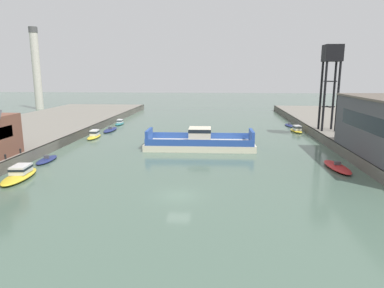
# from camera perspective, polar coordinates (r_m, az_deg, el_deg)

# --- Properties ---
(ground_plane) EXTENTS (400.00, 400.00, 0.00)m
(ground_plane) POSITION_cam_1_polar(r_m,az_deg,el_deg) (37.49, -2.24, -8.56)
(ground_plane) COLOR #4C6656
(chain_ferry) EXTENTS (19.04, 7.52, 3.65)m
(chain_ferry) POSITION_cam_1_polar(r_m,az_deg,el_deg) (60.29, 1.30, 0.30)
(chain_ferry) COLOR beige
(chain_ferry) RESTS_ON ground
(moored_boat_near_left) EXTENTS (2.23, 7.55, 0.98)m
(moored_boat_near_left) POSITION_cam_1_polar(r_m,az_deg,el_deg) (81.09, -13.34, 2.30)
(moored_boat_near_left) COLOR navy
(moored_boat_near_left) RESTS_ON ground
(moored_boat_near_right) EXTENTS (2.65, 5.78, 1.51)m
(moored_boat_near_right) POSITION_cam_1_polar(r_m,az_deg,el_deg) (80.89, 16.87, 2.31)
(moored_boat_near_right) COLOR yellow
(moored_boat_near_right) RESTS_ON ground
(moored_boat_mid_left) EXTENTS (2.14, 6.09, 1.24)m
(moored_boat_mid_left) POSITION_cam_1_polar(r_m,az_deg,el_deg) (91.11, -11.84, 3.50)
(moored_boat_mid_left) COLOR #237075
(moored_boat_mid_left) RESTS_ON ground
(moored_boat_mid_right) EXTENTS (3.47, 8.03, 1.56)m
(moored_boat_mid_right) POSITION_cam_1_polar(r_m,az_deg,el_deg) (48.44, -26.54, -4.41)
(moored_boat_mid_right) COLOR yellow
(moored_boat_mid_right) RESTS_ON ground
(moored_boat_far_left) EXTENTS (2.26, 5.89, 0.90)m
(moored_boat_far_left) POSITION_cam_1_polar(r_m,az_deg,el_deg) (56.19, -22.86, -2.39)
(moored_boat_far_left) COLOR navy
(moored_boat_far_left) RESTS_ON ground
(moored_boat_far_right) EXTENTS (2.91, 7.69, 1.09)m
(moored_boat_far_right) POSITION_cam_1_polar(r_m,az_deg,el_deg) (51.51, 22.84, -3.50)
(moored_boat_far_right) COLOR red
(moored_boat_far_right) RESTS_ON ground
(moored_boat_upstream_a) EXTENTS (1.99, 5.34, 0.90)m
(moored_boat_upstream_a) POSITION_cam_1_polar(r_m,az_deg,el_deg) (89.38, 15.74, 2.99)
(moored_boat_upstream_a) COLOR navy
(moored_boat_upstream_a) RESTS_ON ground
(moored_boat_upstream_b) EXTENTS (2.22, 6.36, 1.56)m
(moored_boat_upstream_b) POSITION_cam_1_polar(r_m,az_deg,el_deg) (73.25, -15.83, 1.47)
(moored_boat_upstream_b) COLOR yellow
(moored_boat_upstream_b) RESTS_ON ground
(crane_tower) EXTENTS (3.31, 3.31, 16.68)m
(crane_tower) POSITION_cam_1_polar(r_m,az_deg,el_deg) (74.05, 22.06, 12.21)
(crane_tower) COLOR black
(crane_tower) RESTS_ON quay_right
(bollard_left_aft) EXTENTS (0.32, 0.32, 0.71)m
(bollard_left_aft) POSITION_cam_1_polar(r_m,az_deg,el_deg) (52.39, -28.46, -1.80)
(bollard_left_aft) COLOR black
(bollard_left_aft) RESTS_ON quay_left
(bollard_right_aft) EXTENTS (0.32, 0.32, 0.71)m
(bollard_right_aft) POSITION_cam_1_polar(r_m,az_deg,el_deg) (48.99, 28.50, -2.65)
(bollard_right_aft) COLOR black
(bollard_right_aft) RESTS_ON quay_right
(bollard_left_far) EXTENTS (0.32, 0.32, 0.71)m
(bollard_left_far) POSITION_cam_1_polar(r_m,az_deg,el_deg) (55.31, -26.49, -0.97)
(bollard_left_far) COLOR black
(bollard_left_far) RESTS_ON quay_left
(bollard_right_far) EXTENTS (0.32, 0.32, 0.71)m
(bollard_right_far) POSITION_cam_1_polar(r_m,az_deg,el_deg) (51.83, 27.11, -1.80)
(bollard_right_far) COLOR black
(bollard_right_far) RESTS_ON quay_right
(smokestack_distant_a) EXTENTS (3.01, 3.01, 28.89)m
(smokestack_distant_a) POSITION_cam_1_polar(r_m,az_deg,el_deg) (138.38, -24.33, 11.65)
(smokestack_distant_a) COLOR beige
(smokestack_distant_a) RESTS_ON ground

